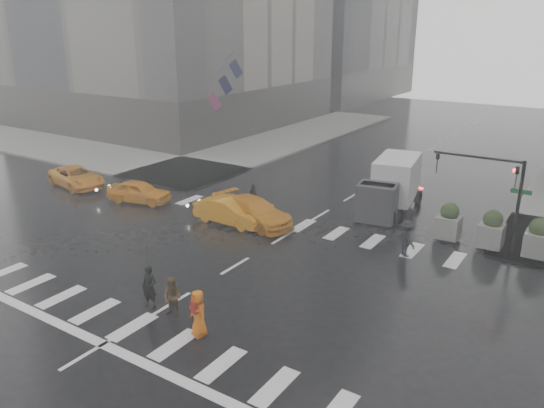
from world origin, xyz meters
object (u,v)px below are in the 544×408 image
Objects in this scene: taxi_front at (139,192)px; taxi_mid at (231,211)px; pedestrian_orange at (198,313)px; traffic_signal_pole at (497,185)px; box_truck at (391,184)px; pedestrian_brown at (173,297)px.

taxi_mid is (6.84, 0.11, 0.03)m from taxi_front.
pedestrian_orange is 15.54m from taxi_front.
traffic_signal_pole is 2.66× the size of pedestrian_orange.
taxi_front is (-12.56, 9.16, -0.19)m from pedestrian_orange.
pedestrian_orange is 0.30× the size of box_truck.
taxi_mid is 9.24m from box_truck.
box_truck is (13.24, 6.70, 0.94)m from taxi_front.
taxi_front is 0.69× the size of box_truck.
box_truck reaches higher than pedestrian_brown.
pedestrian_orange is (-6.69, -13.10, -2.36)m from traffic_signal_pole.
traffic_signal_pole is at bearing 82.75° from pedestrian_orange.
pedestrian_orange is at bearing -117.06° from traffic_signal_pole.
taxi_front is 6.84m from taxi_mid.
traffic_signal_pole is 19.82m from taxi_front.
taxi_front is at bearing 131.73° from pedestrian_brown.
pedestrian_brown is at bearing -154.56° from taxi_mid.
traffic_signal_pole is 15.33m from pedestrian_brown.
taxi_mid is at bearing 105.14° from pedestrian_brown.
pedestrian_brown is 0.27× the size of box_truck.
pedestrian_orange reaches higher than taxi_front.
box_truck is (6.41, 6.59, 0.91)m from taxi_mid.
pedestrian_orange is (1.64, -0.47, 0.10)m from pedestrian_brown.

